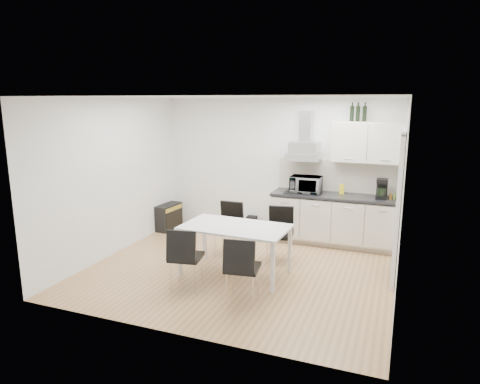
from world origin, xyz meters
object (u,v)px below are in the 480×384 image
object	(u,v)px
dining_table	(235,231)
chair_far_left	(228,229)
chair_near_right	(243,268)
chair_far_right	(279,235)
guitar_amp	(169,217)
chair_near_left	(186,258)
kitchenette	(337,199)
floor_speaker	(252,224)

from	to	relation	value
dining_table	chair_far_left	xyz separation A→B (m)	(-0.43, 0.74, -0.24)
dining_table	chair_far_left	bearing A→B (deg)	122.11
chair_near_right	chair_far_right	bearing A→B (deg)	79.89
chair_near_right	guitar_amp	world-z (taller)	chair_near_right
chair_far_left	chair_far_right	xyz separation A→B (m)	(0.89, -0.01, 0.00)
chair_far_left	chair_near_left	xyz separation A→B (m)	(-0.03, -1.42, 0.00)
chair_near_left	guitar_amp	distance (m)	2.86
kitchenette	chair_far_right	world-z (taller)	kitchenette
chair_near_right	guitar_amp	xyz separation A→B (m)	(-2.50, 2.42, -0.18)
chair_far_right	chair_near_left	xyz separation A→B (m)	(-0.93, -1.41, 0.00)
chair_far_left	chair_near_left	bearing A→B (deg)	87.04
kitchenette	guitar_amp	world-z (taller)	kitchenette
guitar_amp	floor_speaker	world-z (taller)	guitar_amp
kitchenette	dining_table	size ratio (longest dim) A/B	1.60
kitchenette	dining_table	bearing A→B (deg)	-121.63
chair_near_right	floor_speaker	bearing A→B (deg)	99.58
chair_far_left	floor_speaker	size ratio (longest dim) A/B	2.82
chair_near_left	floor_speaker	distance (m)	2.79
kitchenette	guitar_amp	size ratio (longest dim) A/B	3.96
chair_far_right	chair_near_right	distance (m)	1.50
chair_far_left	guitar_amp	distance (m)	1.92
dining_table	chair_far_left	size ratio (longest dim) A/B	1.79
dining_table	chair_near_right	bearing A→B (deg)	-59.78
chair_far_right	chair_far_left	bearing A→B (deg)	-8.97
chair_near_left	chair_near_right	distance (m)	0.86
chair_far_right	dining_table	bearing A→B (deg)	49.08
chair_far_right	floor_speaker	size ratio (longest dim) A/B	2.82
chair_far_left	chair_near_right	size ratio (longest dim) A/B	1.00
kitchenette	chair_near_left	distance (m)	3.11
chair_far_left	chair_near_right	distance (m)	1.72
kitchenette	chair_far_left	xyz separation A→B (m)	(-1.61, -1.18, -0.39)
dining_table	guitar_amp	bearing A→B (deg)	144.13
chair_near_right	kitchenette	bearing A→B (deg)	66.14
floor_speaker	guitar_amp	bearing A→B (deg)	-168.41
chair_near_right	floor_speaker	size ratio (longest dim) A/B	2.82
dining_table	chair_near_left	distance (m)	0.85
chair_far_right	floor_speaker	world-z (taller)	chair_far_right
dining_table	chair_near_left	world-z (taller)	chair_near_left
chair_far_left	floor_speaker	xyz separation A→B (m)	(-0.05, 1.35, -0.28)
kitchenette	floor_speaker	bearing A→B (deg)	174.34
kitchenette	dining_table	distance (m)	2.27
floor_speaker	chair_near_left	bearing A→B (deg)	-93.11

